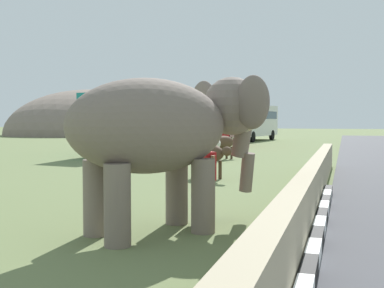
{
  "coord_description": "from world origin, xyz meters",
  "views": [
    {
      "loc": [
        -6.04,
        2.95,
        2.05
      ],
      "look_at": [
        2.45,
        5.66,
        1.6
      ],
      "focal_mm": 44.81,
      "sensor_mm": 36.0,
      "label": 1
    }
  ],
  "objects_px": {
    "person_handler": "(207,175)",
    "cow_far": "(214,144)",
    "cow_mid": "(224,143)",
    "bus_red": "(213,120)",
    "elephant": "(167,128)",
    "bus_white": "(251,120)",
    "bus_teal": "(139,119)",
    "cow_near": "(208,154)"
  },
  "relations": [
    {
      "from": "cow_near",
      "to": "cow_mid",
      "type": "relative_size",
      "value": 1.02
    },
    {
      "from": "bus_red",
      "to": "bus_white",
      "type": "bearing_deg",
      "value": -6.35
    },
    {
      "from": "cow_near",
      "to": "cow_mid",
      "type": "distance_m",
      "value": 8.22
    },
    {
      "from": "elephant",
      "to": "bus_red",
      "type": "distance_m",
      "value": 29.17
    },
    {
      "from": "elephant",
      "to": "cow_mid",
      "type": "bearing_deg",
      "value": 10.34
    },
    {
      "from": "cow_near",
      "to": "bus_red",
      "type": "bearing_deg",
      "value": 14.75
    },
    {
      "from": "cow_mid",
      "to": "cow_far",
      "type": "height_order",
      "value": "same"
    },
    {
      "from": "bus_teal",
      "to": "cow_mid",
      "type": "relative_size",
      "value": 4.69
    },
    {
      "from": "bus_teal",
      "to": "bus_white",
      "type": "distance_m",
      "value": 20.46
    },
    {
      "from": "elephant",
      "to": "person_handler",
      "type": "bearing_deg",
      "value": -18.06
    },
    {
      "from": "cow_mid",
      "to": "cow_far",
      "type": "relative_size",
      "value": 0.96
    },
    {
      "from": "person_handler",
      "to": "bus_teal",
      "type": "relative_size",
      "value": 0.19
    },
    {
      "from": "elephant",
      "to": "bus_white",
      "type": "bearing_deg",
      "value": 8.43
    },
    {
      "from": "bus_red",
      "to": "bus_white",
      "type": "height_order",
      "value": "same"
    },
    {
      "from": "person_handler",
      "to": "cow_far",
      "type": "distance_m",
      "value": 13.5
    },
    {
      "from": "bus_teal",
      "to": "cow_near",
      "type": "bearing_deg",
      "value": -145.04
    },
    {
      "from": "cow_near",
      "to": "elephant",
      "type": "bearing_deg",
      "value": -169.55
    },
    {
      "from": "elephant",
      "to": "cow_far",
      "type": "height_order",
      "value": "elephant"
    },
    {
      "from": "cow_near",
      "to": "person_handler",
      "type": "bearing_deg",
      "value": -164.41
    },
    {
      "from": "bus_red",
      "to": "cow_near",
      "type": "relative_size",
      "value": 4.67
    },
    {
      "from": "bus_red",
      "to": "bus_teal",
      "type": "bearing_deg",
      "value": 169.29
    },
    {
      "from": "elephant",
      "to": "cow_near",
      "type": "xyz_separation_m",
      "value": [
        7.85,
        1.45,
        -1.02
      ]
    },
    {
      "from": "person_handler",
      "to": "cow_mid",
      "type": "height_order",
      "value": "person_handler"
    },
    {
      "from": "bus_white",
      "to": "cow_far",
      "type": "relative_size",
      "value": 5.03
    },
    {
      "from": "bus_teal",
      "to": "bus_red",
      "type": "xyz_separation_m",
      "value": [
        10.06,
        -1.9,
        0.0
      ]
    },
    {
      "from": "elephant",
      "to": "person_handler",
      "type": "distance_m",
      "value": 1.61
    },
    {
      "from": "cow_near",
      "to": "cow_far",
      "type": "distance_m",
      "value": 6.63
    },
    {
      "from": "elephant",
      "to": "cow_far",
      "type": "xyz_separation_m",
      "value": [
        14.3,
        2.97,
        -1.02
      ]
    },
    {
      "from": "bus_white",
      "to": "cow_mid",
      "type": "bearing_deg",
      "value": -172.93
    },
    {
      "from": "bus_red",
      "to": "cow_near",
      "type": "bearing_deg",
      "value": -165.25
    },
    {
      "from": "bus_red",
      "to": "cow_near",
      "type": "distance_m",
      "value": 21.23
    },
    {
      "from": "cow_mid",
      "to": "cow_near",
      "type": "bearing_deg",
      "value": -169.77
    },
    {
      "from": "bus_white",
      "to": "cow_mid",
      "type": "distance_m",
      "value": 22.79
    },
    {
      "from": "elephant",
      "to": "bus_teal",
      "type": "xyz_separation_m",
      "value": [
        18.29,
        8.75,
        0.18
      ]
    },
    {
      "from": "person_handler",
      "to": "bus_red",
      "type": "distance_m",
      "value": 28.1
    },
    {
      "from": "bus_white",
      "to": "elephant",
      "type": "bearing_deg",
      "value": -171.57
    },
    {
      "from": "bus_teal",
      "to": "bus_white",
      "type": "bearing_deg",
      "value": -8.53
    },
    {
      "from": "bus_teal",
      "to": "cow_far",
      "type": "xyz_separation_m",
      "value": [
        -3.99,
        -5.78,
        -1.21
      ]
    },
    {
      "from": "elephant",
      "to": "bus_teal",
      "type": "distance_m",
      "value": 20.27
    },
    {
      "from": "bus_red",
      "to": "cow_far",
      "type": "bearing_deg",
      "value": -164.58
    },
    {
      "from": "elephant",
      "to": "cow_near",
      "type": "relative_size",
      "value": 2.11
    },
    {
      "from": "cow_mid",
      "to": "bus_red",
      "type": "bearing_deg",
      "value": 17.6
    }
  ]
}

